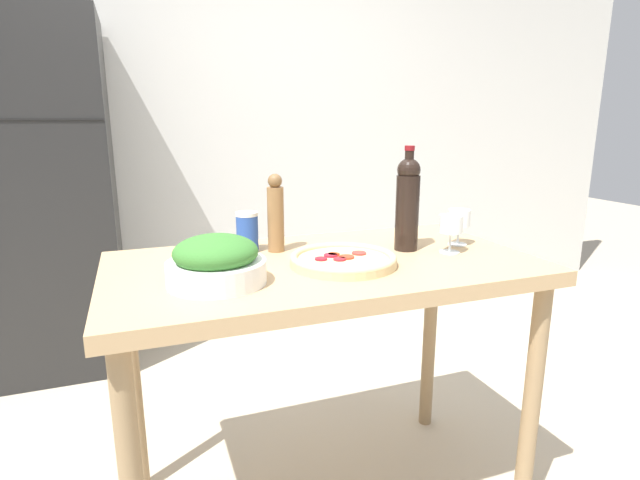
# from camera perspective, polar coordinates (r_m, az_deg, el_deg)

# --- Properties ---
(wall_back) EXTENTS (6.40, 0.06, 2.60)m
(wall_back) POSITION_cam_1_polar(r_m,az_deg,el_deg) (3.35, -11.24, 12.56)
(wall_back) COLOR silver
(wall_back) RESTS_ON ground_plane
(refrigerator) EXTENTS (0.72, 0.64, 1.87)m
(refrigerator) POSITION_cam_1_polar(r_m,az_deg,el_deg) (3.02, -29.17, 4.06)
(refrigerator) COLOR black
(refrigerator) RESTS_ON ground_plane
(prep_counter) EXTENTS (1.34, 0.73, 0.91)m
(prep_counter) POSITION_cam_1_polar(r_m,az_deg,el_deg) (1.62, 0.45, -6.12)
(prep_counter) COLOR tan
(prep_counter) RESTS_ON ground_plane
(wine_bottle) EXTENTS (0.08, 0.08, 0.35)m
(wine_bottle) POSITION_cam_1_polar(r_m,az_deg,el_deg) (1.72, 9.97, 4.31)
(wine_bottle) COLOR black
(wine_bottle) RESTS_ON prep_counter
(wine_glass_near) EXTENTS (0.08, 0.08, 0.13)m
(wine_glass_near) POSITION_cam_1_polar(r_m,az_deg,el_deg) (1.72, 14.75, 1.52)
(wine_glass_near) COLOR silver
(wine_glass_near) RESTS_ON prep_counter
(wine_glass_far) EXTENTS (0.08, 0.08, 0.13)m
(wine_glass_far) POSITION_cam_1_polar(r_m,az_deg,el_deg) (1.84, 15.60, 2.23)
(wine_glass_far) COLOR silver
(wine_glass_far) RESTS_ON prep_counter
(pepper_mill) EXTENTS (0.06, 0.06, 0.26)m
(pepper_mill) POSITION_cam_1_polar(r_m,az_deg,el_deg) (1.68, -5.09, 2.93)
(pepper_mill) COLOR olive
(pepper_mill) RESTS_ON prep_counter
(salad_bowl) EXTENTS (0.27, 0.27, 0.14)m
(salad_bowl) POSITION_cam_1_polar(r_m,az_deg,el_deg) (1.39, -11.78, -2.46)
(salad_bowl) COLOR white
(salad_bowl) RESTS_ON prep_counter
(homemade_pizza) EXTENTS (0.33, 0.33, 0.04)m
(homemade_pizza) POSITION_cam_1_polar(r_m,az_deg,el_deg) (1.54, 2.67, -2.25)
(homemade_pizza) COLOR #DBC189
(homemade_pizza) RESTS_ON prep_counter
(salt_canister) EXTENTS (0.07, 0.07, 0.14)m
(salt_canister) POSITION_cam_1_polar(r_m,az_deg,el_deg) (1.70, -8.31, 0.92)
(salt_canister) COLOR #284CA3
(salt_canister) RESTS_ON prep_counter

